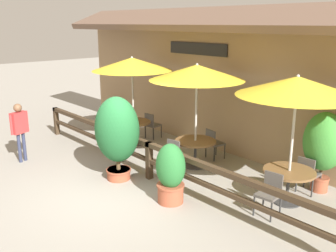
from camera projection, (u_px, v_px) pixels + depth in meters
ground_plane at (114, 190)px, 8.71m from camera, size 60.00×60.00×0.00m
building_facade at (231, 80)px, 10.75m from camera, size 14.28×1.49×4.23m
patio_railing at (149, 152)px, 9.19m from camera, size 10.40×0.14×0.95m
patio_umbrella_near at (132, 64)px, 11.38m from camera, size 2.46×2.46×2.78m
dining_table_near at (134, 126)px, 11.90m from camera, size 1.10×1.10×0.74m
chair_near_streetside at (114, 134)px, 11.37m from camera, size 0.44×0.44×0.87m
chair_near_wallside at (152, 124)px, 12.49m from camera, size 0.46×0.46×0.87m
patio_umbrella_middle at (197, 73)px, 9.48m from camera, size 2.46×2.46×2.78m
dining_table_middle at (195, 145)px, 10.00m from camera, size 1.10×1.10×0.74m
chair_middle_streetside at (170, 155)px, 9.57m from camera, size 0.48×0.48×0.87m
chair_middle_wallside at (214, 142)px, 10.61m from camera, size 0.48×0.48×0.87m
patio_umbrella_far at (297, 86)px, 7.46m from camera, size 2.46×2.46×2.78m
dining_table_far at (289, 177)px, 7.98m from camera, size 1.10×1.10×0.74m
chair_far_streetside at (270, 192)px, 7.50m from camera, size 0.46×0.46×0.87m
chair_far_wallside at (308, 173)px, 8.46m from camera, size 0.43×0.43×0.87m
potted_plant_entrance_palm at (171, 173)px, 7.97m from camera, size 0.67×0.61×1.33m
potted_plant_small_flowering at (117, 132)px, 9.03m from camera, size 1.15×1.04×2.08m
potted_plant_tall_tropical at (324, 144)px, 8.39m from camera, size 0.94×0.84×1.87m
pedestrian at (19, 125)px, 10.25m from camera, size 0.34×0.55×1.65m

